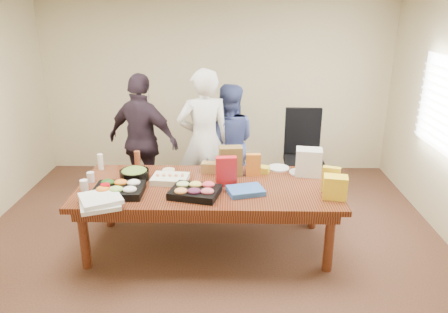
{
  "coord_description": "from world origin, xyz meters",
  "views": [
    {
      "loc": [
        0.26,
        -4.23,
        2.6
      ],
      "look_at": [
        0.17,
        0.1,
        1.05
      ],
      "focal_mm": 34.07,
      "sensor_mm": 36.0,
      "label": 1
    }
  ],
  "objects_px": {
    "salad_bowl": "(135,175)",
    "person_right": "(228,144)",
    "conference_table": "(208,216)",
    "sheet_cake": "(170,179)",
    "person_center": "(204,141)",
    "office_chair": "(304,158)"
  },
  "relations": [
    {
      "from": "salad_bowl",
      "to": "person_right",
      "type": "bearing_deg",
      "value": 47.48
    },
    {
      "from": "conference_table",
      "to": "sheet_cake",
      "type": "height_order",
      "value": "sheet_cake"
    },
    {
      "from": "conference_table",
      "to": "person_center",
      "type": "height_order",
      "value": "person_center"
    },
    {
      "from": "person_right",
      "to": "salad_bowl",
      "type": "xyz_separation_m",
      "value": [
        -1.03,
        -1.13,
        -0.01
      ]
    },
    {
      "from": "office_chair",
      "to": "person_right",
      "type": "height_order",
      "value": "person_right"
    },
    {
      "from": "office_chair",
      "to": "person_center",
      "type": "relative_size",
      "value": 0.64
    },
    {
      "from": "office_chair",
      "to": "person_center",
      "type": "xyz_separation_m",
      "value": [
        -1.36,
        -0.34,
        0.34
      ]
    },
    {
      "from": "office_chair",
      "to": "person_right",
      "type": "bearing_deg",
      "value": -176.12
    },
    {
      "from": "office_chair",
      "to": "sheet_cake",
      "type": "bearing_deg",
      "value": -141.81
    },
    {
      "from": "sheet_cake",
      "to": "office_chair",
      "type": "bearing_deg",
      "value": 41.56
    },
    {
      "from": "salad_bowl",
      "to": "sheet_cake",
      "type": "bearing_deg",
      "value": -9.0
    },
    {
      "from": "person_right",
      "to": "office_chair",
      "type": "bearing_deg",
      "value": -179.91
    },
    {
      "from": "conference_table",
      "to": "salad_bowl",
      "type": "height_order",
      "value": "salad_bowl"
    },
    {
      "from": "office_chair",
      "to": "salad_bowl",
      "type": "xyz_separation_m",
      "value": [
        -2.09,
        -1.16,
        0.2
      ]
    },
    {
      "from": "sheet_cake",
      "to": "salad_bowl",
      "type": "xyz_separation_m",
      "value": [
        -0.41,
        0.06,
        0.02
      ]
    },
    {
      "from": "conference_table",
      "to": "office_chair",
      "type": "distance_m",
      "value": 1.83
    },
    {
      "from": "sheet_cake",
      "to": "salad_bowl",
      "type": "distance_m",
      "value": 0.41
    },
    {
      "from": "person_center",
      "to": "person_right",
      "type": "relative_size",
      "value": 1.15
    },
    {
      "from": "conference_table",
      "to": "sheet_cake",
      "type": "bearing_deg",
      "value": 168.44
    },
    {
      "from": "person_center",
      "to": "office_chair",
      "type": "bearing_deg",
      "value": -179.72
    },
    {
      "from": "person_right",
      "to": "sheet_cake",
      "type": "bearing_deg",
      "value": 60.62
    },
    {
      "from": "conference_table",
      "to": "sheet_cake",
      "type": "relative_size",
      "value": 7.18
    }
  ]
}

